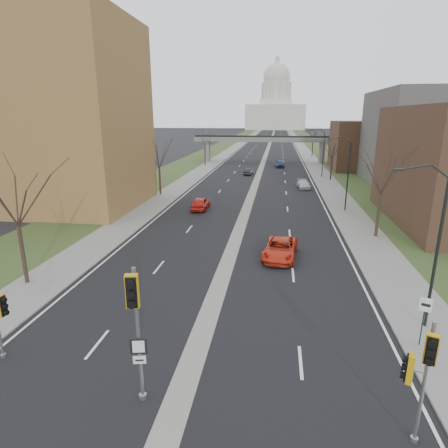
% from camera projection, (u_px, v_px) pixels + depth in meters
% --- Properties ---
extents(ground, '(700.00, 700.00, 0.00)m').
position_uv_depth(ground, '(185.00, 381.00, 16.13)').
color(ground, black).
rests_on(ground, ground).
extents(road_surface, '(20.00, 600.00, 0.01)m').
position_uv_depth(road_surface, '(270.00, 143.00, 158.77)').
color(road_surface, black).
rests_on(road_surface, ground).
extents(median_strip, '(1.20, 600.00, 0.02)m').
position_uv_depth(median_strip, '(270.00, 143.00, 158.77)').
color(median_strip, gray).
rests_on(median_strip, ground).
extents(sidewalk_right, '(4.00, 600.00, 0.12)m').
position_uv_depth(sidewalk_right, '(299.00, 143.00, 157.12)').
color(sidewalk_right, gray).
rests_on(sidewalk_right, ground).
extents(sidewalk_left, '(4.00, 600.00, 0.12)m').
position_uv_depth(sidewalk_left, '(242.00, 143.00, 160.39)').
color(sidewalk_left, gray).
rests_on(sidewalk_left, ground).
extents(grass_verge_right, '(8.00, 600.00, 0.10)m').
position_uv_depth(grass_verge_right, '(313.00, 143.00, 156.31)').
color(grass_verge_right, '#344620').
rests_on(grass_verge_right, ground).
extents(grass_verge_left, '(8.00, 600.00, 0.10)m').
position_uv_depth(grass_verge_left, '(228.00, 142.00, 161.20)').
color(grass_verge_left, '#344620').
rests_on(grass_verge_left, ground).
extents(apartment_building, '(25.00, 16.00, 22.00)m').
position_uv_depth(apartment_building, '(32.00, 116.00, 45.14)').
color(apartment_building, olive).
rests_on(apartment_building, ground).
extents(commercial_block_mid, '(18.00, 22.00, 15.00)m').
position_uv_depth(commercial_block_mid, '(433.00, 139.00, 59.69)').
color(commercial_block_mid, '#54514C').
rests_on(commercial_block_mid, ground).
extents(commercial_block_far, '(14.00, 14.00, 10.00)m').
position_uv_depth(commercial_block_far, '(367.00, 146.00, 78.31)').
color(commercial_block_far, '#432A1F').
rests_on(commercial_block_far, ground).
extents(pedestrian_bridge, '(34.00, 3.00, 6.45)m').
position_uv_depth(pedestrian_bridge, '(264.00, 142.00, 90.86)').
color(pedestrian_bridge, slate).
rests_on(pedestrian_bridge, ground).
extents(capitol, '(48.00, 42.00, 55.75)m').
position_uv_depth(capitol, '(276.00, 107.00, 315.26)').
color(capitol, beige).
rests_on(capitol, ground).
extents(streetlight_near, '(2.61, 0.20, 8.70)m').
position_uv_depth(streetlight_near, '(428.00, 201.00, 18.41)').
color(streetlight_near, black).
rests_on(streetlight_near, sidewalk_right).
extents(streetlight_mid, '(2.61, 0.20, 8.70)m').
position_uv_depth(streetlight_mid, '(343.00, 152.00, 43.13)').
color(streetlight_mid, black).
rests_on(streetlight_mid, sidewalk_right).
extents(streetlight_far, '(2.61, 0.20, 8.70)m').
position_uv_depth(streetlight_far, '(320.00, 139.00, 67.86)').
color(streetlight_far, black).
rests_on(streetlight_far, sidewalk_right).
extents(tree_left_a, '(7.20, 7.20, 9.40)m').
position_uv_depth(tree_left_a, '(12.00, 188.00, 23.66)').
color(tree_left_a, '#382B21').
rests_on(tree_left_a, sidewalk_left).
extents(tree_left_b, '(6.75, 6.75, 8.81)m').
position_uv_depth(tree_left_b, '(159.00, 151.00, 52.30)').
color(tree_left_b, '#382B21').
rests_on(tree_left_b, sidewalk_left).
extents(tree_left_c, '(7.65, 7.65, 9.99)m').
position_uv_depth(tree_left_c, '(205.00, 134.00, 84.41)').
color(tree_left_c, '#382B21').
rests_on(tree_left_c, sidewalk_left).
extents(tree_right_a, '(7.20, 7.20, 9.40)m').
position_uv_depth(tree_right_a, '(384.00, 167.00, 33.44)').
color(tree_right_a, '#382B21').
rests_on(tree_right_a, sidewalk_right).
extents(tree_right_b, '(6.30, 6.30, 8.22)m').
position_uv_depth(tree_right_b, '(333.00, 147.00, 65.05)').
color(tree_right_b, '#382B21').
rests_on(tree_right_b, sidewalk_right).
extents(tree_right_c, '(7.65, 7.65, 9.99)m').
position_uv_depth(tree_right_c, '(314.00, 131.00, 102.74)').
color(tree_right_c, '#382B21').
rests_on(tree_right_c, sidewalk_right).
extents(signal_pole_median, '(0.71, 0.95, 5.72)m').
position_uv_depth(signal_pole_median, '(135.00, 315.00, 13.71)').
color(signal_pole_median, gray).
rests_on(signal_pole_median, ground).
extents(signal_pole_right, '(0.79, 1.07, 4.75)m').
position_uv_depth(signal_pole_right, '(421.00, 367.00, 12.21)').
color(signal_pole_right, gray).
rests_on(signal_pole_right, ground).
extents(speed_limit_sign, '(0.51, 0.25, 2.55)m').
position_uv_depth(speed_limit_sign, '(424.00, 313.00, 18.01)').
color(speed_limit_sign, black).
rests_on(speed_limit_sign, sidewalk_right).
extents(car_left_near, '(1.82, 4.52, 1.54)m').
position_uv_depth(car_left_near, '(201.00, 203.00, 45.61)').
color(car_left_near, red).
rests_on(car_left_near, ground).
extents(car_left_far, '(1.65, 3.82, 1.22)m').
position_uv_depth(car_left_far, '(248.00, 172.00, 72.69)').
color(car_left_far, black).
rests_on(car_left_far, ground).
extents(car_right_near, '(3.09, 5.64, 1.50)m').
position_uv_depth(car_right_near, '(280.00, 249.00, 30.02)').
color(car_right_near, red).
rests_on(car_right_near, ground).
extents(car_right_mid, '(2.14, 4.44, 1.25)m').
position_uv_depth(car_right_mid, '(304.00, 185.00, 58.87)').
color(car_right_mid, silver).
rests_on(car_right_mid, ground).
extents(car_right_far, '(2.12, 4.62, 1.53)m').
position_uv_depth(car_right_far, '(280.00, 164.00, 83.35)').
color(car_right_far, navy).
rests_on(car_right_far, ground).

